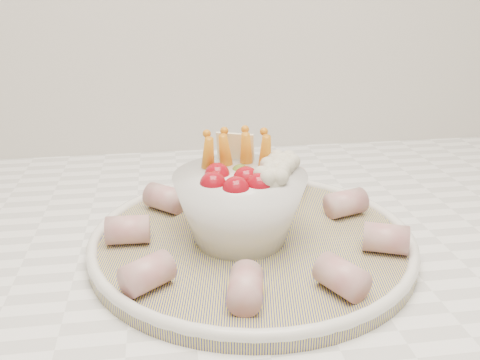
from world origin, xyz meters
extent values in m
cube|color=white|center=(0.00, 1.45, 0.90)|extent=(2.04, 0.62, 0.04)
cylinder|color=navy|center=(0.07, 1.40, 0.93)|extent=(0.40, 0.40, 0.01)
torus|color=white|center=(0.07, 1.40, 0.94)|extent=(0.35, 0.35, 0.01)
sphere|color=maroon|center=(0.03, 1.38, 1.01)|extent=(0.03, 0.03, 0.03)
sphere|color=maroon|center=(0.05, 1.37, 1.01)|extent=(0.03, 0.03, 0.03)
sphere|color=maroon|center=(0.07, 1.37, 1.01)|extent=(0.03, 0.03, 0.03)
sphere|color=maroon|center=(0.04, 1.41, 1.01)|extent=(0.03, 0.03, 0.03)
sphere|color=maroon|center=(0.06, 1.39, 1.01)|extent=(0.03, 0.03, 0.03)
sphere|color=maroon|center=(0.08, 1.39, 1.01)|extent=(0.03, 0.03, 0.03)
sphere|color=#567226|center=(0.06, 1.42, 1.00)|extent=(0.02, 0.02, 0.02)
cone|color=orange|center=(0.05, 1.43, 1.01)|extent=(0.03, 0.04, 0.06)
cone|color=orange|center=(0.07, 1.44, 1.01)|extent=(0.03, 0.04, 0.06)
cone|color=orange|center=(0.09, 1.42, 1.01)|extent=(0.02, 0.04, 0.06)
cone|color=orange|center=(0.03, 1.43, 1.01)|extent=(0.02, 0.04, 0.06)
sphere|color=beige|center=(0.10, 1.40, 1.01)|extent=(0.03, 0.03, 0.03)
sphere|color=beige|center=(0.09, 1.38, 1.01)|extent=(0.03, 0.03, 0.03)
sphere|color=beige|center=(0.11, 1.42, 1.01)|extent=(0.03, 0.03, 0.03)
cube|color=#F2E7BC|center=(0.06, 1.45, 1.02)|extent=(0.04, 0.03, 0.05)
cylinder|color=#AC4E53|center=(0.19, 1.44, 0.95)|extent=(0.05, 0.04, 0.03)
cylinder|color=#AC4E53|center=(0.14, 1.51, 0.95)|extent=(0.05, 0.05, 0.03)
cylinder|color=#AC4E53|center=(0.05, 1.54, 0.95)|extent=(0.04, 0.05, 0.03)
cylinder|color=#AC4E53|center=(-0.02, 1.48, 0.95)|extent=(0.05, 0.05, 0.03)
cylinder|color=#AC4E53|center=(-0.06, 1.41, 0.95)|extent=(0.05, 0.03, 0.03)
cylinder|color=#AC4E53|center=(-0.04, 1.32, 0.95)|extent=(0.05, 0.05, 0.03)
cylinder|color=#AC4E53|center=(0.04, 1.28, 0.95)|extent=(0.04, 0.05, 0.03)
cylinder|color=#AC4E53|center=(0.13, 1.29, 0.95)|extent=(0.05, 0.05, 0.03)
cylinder|color=#AC4E53|center=(0.20, 1.35, 0.95)|extent=(0.05, 0.04, 0.03)
camera|label=1|loc=(-0.02, 0.90, 1.20)|focal=40.00mm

